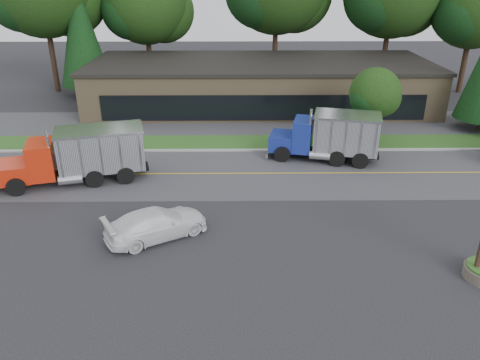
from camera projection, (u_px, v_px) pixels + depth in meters
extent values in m
plane|color=#37373C|center=(245.00, 248.00, 22.70)|extent=(140.00, 140.00, 0.00)
cube|color=#4E4E52|center=(242.00, 174.00, 30.89)|extent=(60.00, 8.00, 0.02)
cube|color=gold|center=(242.00, 174.00, 30.89)|extent=(60.00, 0.12, 0.01)
cube|color=#9E9E99|center=(241.00, 151.00, 34.71)|extent=(60.00, 0.30, 0.12)
cube|color=#265D20|center=(241.00, 143.00, 36.35)|extent=(60.00, 3.40, 0.03)
cube|color=#4E4E52|center=(240.00, 123.00, 40.90)|extent=(60.00, 7.00, 0.02)
cube|color=#887253|center=(260.00, 85.00, 45.55)|extent=(32.00, 12.00, 4.00)
cylinder|color=#382619|center=(54.00, 64.00, 50.40)|extent=(0.56, 0.56, 5.95)
cylinder|color=#382619|center=(150.00, 65.00, 52.52)|extent=(0.56, 0.56, 4.95)
sphere|color=black|center=(145.00, 1.00, 49.74)|extent=(9.05, 9.05, 9.05)
sphere|color=black|center=(163.00, 11.00, 51.26)|extent=(6.79, 6.79, 6.79)
sphere|color=black|center=(131.00, 10.00, 49.31)|extent=(6.22, 6.22, 6.22)
cylinder|color=#382619|center=(275.00, 60.00, 52.44)|extent=(0.56, 0.56, 6.01)
cylinder|color=#382619|center=(383.00, 62.00, 51.71)|extent=(0.56, 0.56, 5.71)
cylinder|color=#382619|center=(463.00, 70.00, 50.13)|extent=(0.56, 0.56, 4.89)
sphere|color=black|center=(476.00, 4.00, 47.39)|extent=(8.94, 8.94, 8.94)
sphere|color=black|center=(464.00, 13.00, 46.96)|extent=(6.15, 6.15, 6.15)
cylinder|color=#382619|center=(89.00, 91.00, 49.64)|extent=(0.44, 0.44, 1.00)
cone|color=black|center=(81.00, 32.00, 47.15)|extent=(5.21, 5.21, 10.66)
cylinder|color=#382619|center=(480.00, 124.00, 39.07)|extent=(0.44, 0.44, 1.00)
cylinder|color=#382619|center=(371.00, 129.00, 36.02)|extent=(0.56, 0.56, 2.09)
sphere|color=black|center=(375.00, 93.00, 34.84)|extent=(3.81, 3.81, 3.81)
sphere|color=black|center=(382.00, 98.00, 35.48)|extent=(2.86, 2.86, 2.86)
sphere|color=black|center=(368.00, 99.00, 34.66)|extent=(2.62, 2.62, 2.62)
cube|color=black|center=(80.00, 173.00, 29.56)|extent=(8.57, 3.17, 0.28)
cube|color=red|center=(14.00, 171.00, 28.43)|extent=(2.58, 2.75, 1.10)
cube|color=red|center=(42.00, 159.00, 28.59)|extent=(2.06, 2.70, 2.20)
cube|color=black|center=(29.00, 154.00, 28.26)|extent=(0.59, 2.05, 0.90)
cube|color=silver|center=(101.00, 149.00, 29.32)|extent=(5.61, 3.73, 2.50)
cube|color=silver|center=(99.00, 130.00, 28.79)|extent=(5.80, 3.91, 0.12)
cylinder|color=black|center=(22.00, 172.00, 29.71)|extent=(1.15, 0.62, 1.10)
cylinder|color=black|center=(16.00, 187.00, 27.69)|extent=(1.15, 0.62, 1.10)
cylinder|color=black|center=(110.00, 163.00, 31.02)|extent=(1.15, 0.62, 1.10)
cylinder|color=black|center=(110.00, 177.00, 29.01)|extent=(1.15, 0.62, 1.10)
cube|color=black|center=(326.00, 152.00, 32.99)|extent=(7.21, 2.63, 0.28)
cube|color=navy|center=(283.00, 141.00, 33.39)|extent=(2.20, 2.63, 1.10)
cube|color=navy|center=(303.00, 134.00, 32.86)|extent=(1.77, 2.62, 2.20)
cube|color=black|center=(295.00, 128.00, 32.80)|extent=(0.54, 2.06, 0.90)
cube|color=silver|center=(346.00, 133.00, 32.14)|extent=(4.75, 3.43, 2.50)
cube|color=silver|center=(348.00, 115.00, 31.60)|extent=(4.93, 3.61, 0.12)
cylinder|color=black|center=(287.00, 143.00, 34.61)|extent=(1.15, 0.60, 1.10)
cylinder|color=black|center=(282.00, 154.00, 32.56)|extent=(1.15, 0.60, 1.10)
cylinder|color=black|center=(349.00, 148.00, 33.69)|extent=(1.15, 0.60, 1.10)
cylinder|color=black|center=(349.00, 159.00, 31.65)|extent=(1.15, 0.60, 1.10)
imported|color=white|center=(157.00, 224.00, 23.36)|extent=(5.52, 4.46, 1.50)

